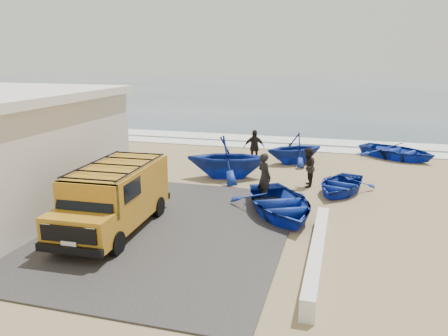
# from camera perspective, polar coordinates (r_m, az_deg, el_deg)

# --- Properties ---
(ground) EXTENTS (160.00, 160.00, 0.00)m
(ground) POSITION_cam_1_polar(r_m,az_deg,el_deg) (16.30, -5.10, -5.38)
(ground) COLOR #9B825A
(slab) EXTENTS (12.00, 10.00, 0.05)m
(slab) POSITION_cam_1_polar(r_m,az_deg,el_deg) (15.44, -14.78, -6.90)
(slab) COLOR #3A3835
(slab) RESTS_ON ground
(ocean) EXTENTS (180.00, 88.00, 0.01)m
(ocean) POSITION_cam_1_polar(r_m,az_deg,el_deg) (70.74, 11.31, 9.80)
(ocean) COLOR #385166
(ocean) RESTS_ON ground
(surf_line) EXTENTS (180.00, 1.60, 0.06)m
(surf_line) POSITION_cam_1_polar(r_m,az_deg,el_deg) (27.44, 3.76, 2.94)
(surf_line) COLOR white
(surf_line) RESTS_ON ground
(surf_wash) EXTENTS (180.00, 2.20, 0.04)m
(surf_wash) POSITION_cam_1_polar(r_m,az_deg,el_deg) (29.84, 4.76, 3.85)
(surf_wash) COLOR white
(surf_wash) RESTS_ON ground
(parapet) EXTENTS (0.35, 6.00, 0.55)m
(parapet) POSITION_cam_1_polar(r_m,az_deg,el_deg) (12.48, 12.05, -10.75)
(parapet) COLOR silver
(parapet) RESTS_ON ground
(van) EXTENTS (2.19, 5.10, 2.15)m
(van) POSITION_cam_1_polar(r_m,az_deg,el_deg) (14.48, -14.14, -3.53)
(van) COLOR #B47C1B
(van) RESTS_ON ground
(boat_near_left) EXTENTS (4.59, 5.15, 0.88)m
(boat_near_left) POSITION_cam_1_polar(r_m,az_deg,el_deg) (15.66, 7.26, -4.59)
(boat_near_left) COLOR #13309B
(boat_near_left) RESTS_ON ground
(boat_near_right) EXTENTS (3.19, 3.82, 0.68)m
(boat_near_right) POSITION_cam_1_polar(r_m,az_deg,el_deg) (18.69, 14.95, -2.12)
(boat_near_right) COLOR #13309B
(boat_near_right) RESTS_ON ground
(boat_mid_left) EXTENTS (4.37, 4.00, 1.96)m
(boat_mid_left) POSITION_cam_1_polar(r_m,az_deg,el_deg) (20.10, 0.50, 1.44)
(boat_mid_left) COLOR #13309B
(boat_mid_left) RESTS_ON ground
(boat_far_left) EXTENTS (4.05, 3.95, 1.62)m
(boat_far_left) POSITION_cam_1_polar(r_m,az_deg,el_deg) (23.14, 9.20, 2.57)
(boat_far_left) COLOR #13309B
(boat_far_left) RESTS_ON ground
(boat_far_right) EXTENTS (5.05, 4.68, 0.85)m
(boat_far_right) POSITION_cam_1_polar(r_m,az_deg,el_deg) (25.77, 21.66, 2.07)
(boat_far_right) COLOR #13309B
(boat_far_right) RESTS_ON ground
(fisherman_front) EXTENTS (0.81, 0.80, 1.89)m
(fisherman_front) POSITION_cam_1_polar(r_m,az_deg,el_deg) (17.06, 5.29, -1.15)
(fisherman_front) COLOR black
(fisherman_front) RESTS_ON ground
(fisherman_middle) EXTENTS (0.67, 0.85, 1.71)m
(fisherman_middle) POSITION_cam_1_polar(r_m,az_deg,el_deg) (19.08, 10.85, 0.06)
(fisherman_middle) COLOR black
(fisherman_middle) RESTS_ON ground
(fisherman_back) EXTENTS (1.15, 0.72, 1.83)m
(fisherman_back) POSITION_cam_1_polar(r_m,az_deg,el_deg) (22.62, 3.95, 2.72)
(fisherman_back) COLOR black
(fisherman_back) RESTS_ON ground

